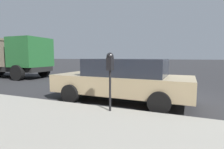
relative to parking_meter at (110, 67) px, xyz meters
The scene contains 4 objects.
ground_plane 2.98m from the parking_meter, 19.25° to the right, with size 220.00×220.00×0.00m, color #2B2B2D.
parking_meter is the anchor object (origin of this frame).
car_tan 1.65m from the parking_meter, ahead, with size 2.14×4.84×1.51m.
dump_truck 12.15m from the parking_meter, 64.49° to the left, with size 2.93×7.06×2.93m.
Camera 1 is at (-6.73, -0.90, 1.57)m, focal length 28.00 mm.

